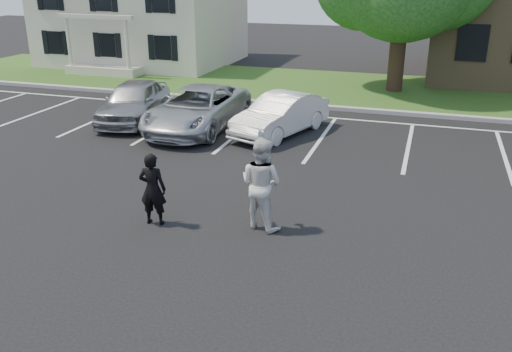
{
  "coord_description": "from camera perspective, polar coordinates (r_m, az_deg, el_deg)",
  "views": [
    {
      "loc": [
        3.23,
        -8.98,
        5.31
      ],
      "look_at": [
        0.0,
        1.0,
        1.25
      ],
      "focal_mm": 38.0,
      "sensor_mm": 36.0,
      "label": 1
    }
  ],
  "objects": [
    {
      "name": "ground_plane",
      "position": [
        10.92,
        -1.63,
        -7.94
      ],
      "size": [
        90.0,
        90.0,
        0.0
      ],
      "primitive_type": "plane",
      "color": "black",
      "rests_on": "ground"
    },
    {
      "name": "grass_strip",
      "position": [
        25.73,
        10.48,
        8.99
      ],
      "size": [
        44.0,
        8.0,
        0.08
      ],
      "primitive_type": "cube",
      "color": "#1C4919",
      "rests_on": "ground"
    },
    {
      "name": "car_white_sedan",
      "position": [
        18.31,
        2.61,
        6.46
      ],
      "size": [
        2.67,
        4.32,
        1.34
      ],
      "primitive_type": "imported",
      "rotation": [
        0.0,
        0.0,
        -0.33
      ],
      "color": "silver",
      "rests_on": "ground"
    },
    {
      "name": "curb",
      "position": [
        21.86,
        8.99,
        7.04
      ],
      "size": [
        40.0,
        0.3,
        0.15
      ],
      "primitive_type": "cube",
      "color": "#969691",
      "rests_on": "ground"
    },
    {
      "name": "car_silver_west",
      "position": [
        20.37,
        -12.72,
        7.68
      ],
      "size": [
        2.5,
        4.6,
        1.48
      ],
      "primitive_type": "imported",
      "rotation": [
        0.0,
        0.0,
        0.18
      ],
      "color": "#9D9DA1",
      "rests_on": "ground"
    },
    {
      "name": "man_white_shirt",
      "position": [
        11.5,
        0.55,
        -0.8
      ],
      "size": [
        1.17,
        1.03,
        2.01
      ],
      "primitive_type": "imported",
      "rotation": [
        0.0,
        0.0,
        2.82
      ],
      "color": "silver",
      "rests_on": "ground"
    },
    {
      "name": "stall_lines",
      "position": [
        18.79,
        11.65,
        4.32
      ],
      "size": [
        34.0,
        5.36,
        0.01
      ],
      "color": "silver",
      "rests_on": "ground"
    },
    {
      "name": "car_silver_minivan",
      "position": [
        18.98,
        -6.18,
        7.06
      ],
      "size": [
        2.46,
        5.24,
        1.45
      ],
      "primitive_type": "imported",
      "rotation": [
        0.0,
        0.0,
        -0.01
      ],
      "color": "#ABAFB3",
      "rests_on": "ground"
    },
    {
      "name": "man_black_suit",
      "position": [
        11.93,
        -10.82,
        -1.36
      ],
      "size": [
        0.64,
        0.46,
        1.63
      ],
      "primitive_type": "imported",
      "rotation": [
        0.0,
        0.0,
        3.27
      ],
      "color": "black",
      "rests_on": "ground"
    }
  ]
}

